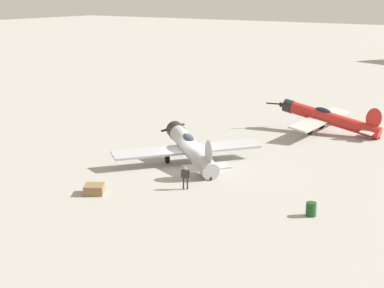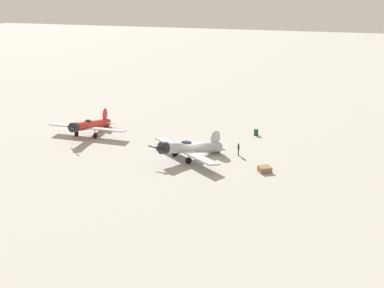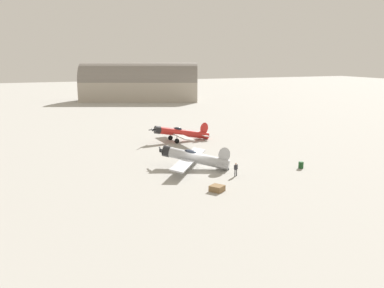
{
  "view_description": "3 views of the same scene",
  "coord_description": "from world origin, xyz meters",
  "px_view_note": "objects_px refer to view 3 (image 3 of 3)",
  "views": [
    {
      "loc": [
        -27.32,
        39.7,
        13.73
      ],
      "look_at": [
        0.0,
        -0.0,
        1.8
      ],
      "focal_mm": 59.32,
      "sensor_mm": 36.0,
      "label": 1
    },
    {
      "loc": [
        53.23,
        20.15,
        19.87
      ],
      "look_at": [
        0.0,
        -0.0,
        1.8
      ],
      "focal_mm": 45.53,
      "sensor_mm": 36.0,
      "label": 2
    },
    {
      "loc": [
        19.92,
        47.78,
        14.12
      ],
      "look_at": [
        -2.22,
        -7.17,
        1.6
      ],
      "focal_mm": 38.82,
      "sensor_mm": 36.0,
      "label": 3
    }
  ],
  "objects_px": {
    "airplane_mid_apron": "(180,133)",
    "fuel_drum": "(301,165)",
    "ground_crew_mechanic": "(236,168)",
    "equipment_crate": "(217,188)",
    "airplane_foreground": "(193,157)"
  },
  "relations": [
    {
      "from": "airplane_mid_apron",
      "to": "fuel_drum",
      "type": "bearing_deg",
      "value": 108.82
    },
    {
      "from": "fuel_drum",
      "to": "airplane_mid_apron",
      "type": "bearing_deg",
      "value": -69.39
    },
    {
      "from": "ground_crew_mechanic",
      "to": "equipment_crate",
      "type": "bearing_deg",
      "value": 113.43
    },
    {
      "from": "airplane_foreground",
      "to": "ground_crew_mechanic",
      "type": "bearing_deg",
      "value": 157.78
    },
    {
      "from": "airplane_foreground",
      "to": "fuel_drum",
      "type": "relative_size",
      "value": 12.47
    },
    {
      "from": "airplane_foreground",
      "to": "ground_crew_mechanic",
      "type": "height_order",
      "value": "airplane_foreground"
    },
    {
      "from": "airplane_foreground",
      "to": "fuel_drum",
      "type": "distance_m",
      "value": 13.94
    },
    {
      "from": "airplane_foreground",
      "to": "ground_crew_mechanic",
      "type": "xyz_separation_m",
      "value": [
        -3.36,
        5.4,
        -0.41
      ]
    },
    {
      "from": "equipment_crate",
      "to": "fuel_drum",
      "type": "distance_m",
      "value": 14.7
    },
    {
      "from": "equipment_crate",
      "to": "ground_crew_mechanic",
      "type": "bearing_deg",
      "value": -136.16
    },
    {
      "from": "airplane_foreground",
      "to": "equipment_crate",
      "type": "distance_m",
      "value": 9.9
    },
    {
      "from": "ground_crew_mechanic",
      "to": "fuel_drum",
      "type": "height_order",
      "value": "ground_crew_mechanic"
    },
    {
      "from": "ground_crew_mechanic",
      "to": "fuel_drum",
      "type": "xyz_separation_m",
      "value": [
        -9.47,
        -0.01,
        -0.54
      ]
    },
    {
      "from": "airplane_foreground",
      "to": "equipment_crate",
      "type": "relative_size",
      "value": 5.9
    },
    {
      "from": "equipment_crate",
      "to": "airplane_foreground",
      "type": "bearing_deg",
      "value": -97.0
    }
  ]
}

